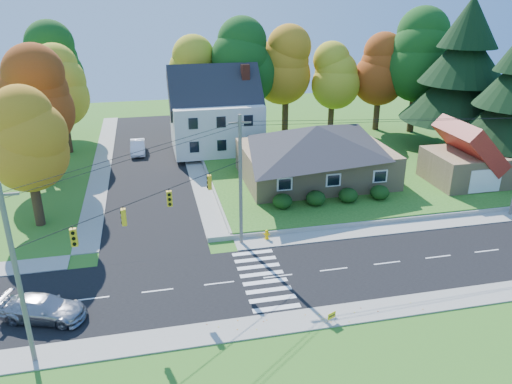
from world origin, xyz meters
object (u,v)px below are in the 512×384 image
Objects in this scene: white_car at (138,147)px; fire_hydrant at (267,235)px; ranch_house at (316,152)px; silver_sedan at (43,308)px.

fire_hydrant is at bearing -68.33° from white_car.
silver_sedan is at bearing -142.19° from ranch_house.
ranch_house is 3.11× the size of white_car.
fire_hydrant is (-7.47, -10.66, -2.87)m from ranch_house.
fire_hydrant is at bearing -45.91° from silver_sedan.
silver_sedan is at bearing -99.83° from white_car.
ranch_house is at bearing 54.98° from fire_hydrant.
silver_sedan is at bearing -155.57° from fire_hydrant.
white_car is 26.21m from fire_hydrant.
ranch_house is 28.70m from silver_sedan.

